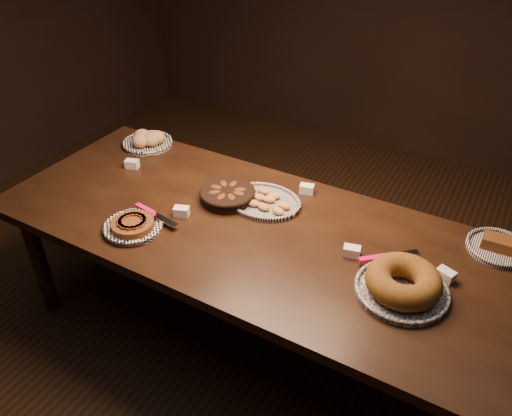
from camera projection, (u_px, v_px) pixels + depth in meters
The scene contains 9 objects.
ground at pixel (248, 335), 2.71m from camera, with size 5.00×5.00×0.00m, color black.
buffet_table at pixel (247, 237), 2.32m from camera, with size 2.40×1.00×0.75m.
apple_tart_plate at pixel (133, 225), 2.24m from camera, with size 0.31×0.27×0.05m.
madeleine_platter at pixel (263, 201), 2.41m from camera, with size 0.37×0.30×0.04m.
bundt_cake_plate at pixel (403, 284), 1.89m from camera, with size 0.40×0.45×0.11m.
croissant_basket at pixel (227, 194), 2.42m from camera, with size 0.29×0.29×0.07m.
bread_roll_plate at pixel (148, 140), 2.89m from camera, with size 0.29×0.29×0.09m.
loaf_plate at pixel (498, 247), 2.12m from camera, with size 0.27×0.27×0.06m.
tent_cards at pixel (273, 214), 2.31m from camera, with size 1.75×0.53×0.04m.
Camera 1 is at (0.95, -1.56, 2.12)m, focal length 35.00 mm.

